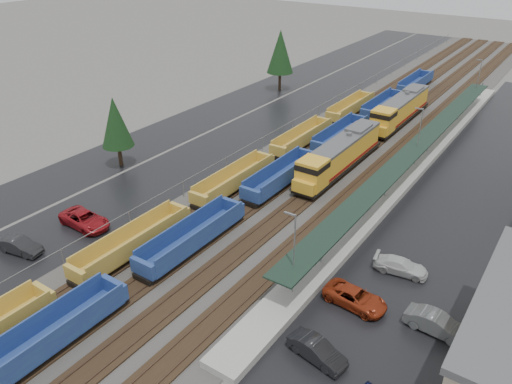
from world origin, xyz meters
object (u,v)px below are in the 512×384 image
locomotive_lead (339,156)px  parked_car_west_c (85,220)px  parked_car_east_a (317,350)px  parked_car_east_e (437,324)px  parked_car_east_b (355,298)px  well_string_yellow (190,208)px  parked_car_east_c (401,266)px  parked_car_west_b (20,246)px  locomotive_trail (400,110)px  well_string_blue (281,176)px

locomotive_lead → parked_car_west_c: 30.35m
parked_car_east_a → parked_car_east_e: size_ratio=0.94×
parked_car_east_e → parked_car_east_b: bearing=98.7°
parked_car_east_b → well_string_yellow: bearing=86.7°
parked_car_east_b → parked_car_east_e: bearing=-79.2°
parked_car_east_c → parked_car_west_c: bearing=101.5°
parked_car_west_b → parked_car_east_b: 31.02m
parked_car_west_c → well_string_yellow: bearing=-44.3°
locomotive_trail → parked_car_east_c: size_ratio=4.10×
parked_car_east_b → parked_car_east_e: 6.37m
parked_car_east_b → parked_car_east_c: (1.52, 6.25, -0.04)m
locomotive_trail → parked_car_east_a: (12.26, -49.25, -1.59)m
parked_car_east_b → well_string_blue: bearing=52.8°
well_string_yellow → parked_car_east_a: 22.47m
well_string_yellow → parked_car_west_c: (-7.66, -7.40, -0.32)m
parked_car_east_a → parked_car_east_c: parked_car_east_a is taller
locomotive_lead → parked_car_east_a: bearing=-66.5°
parked_car_west_c → parked_car_east_c: size_ratio=1.24×
parked_car_west_b → parked_car_west_c: bearing=-22.6°
parked_car_east_c → parked_car_east_e: (4.82, -5.62, 0.11)m
locomotive_lead → parked_car_west_b: 36.61m
parked_car_west_c → parked_car_east_c: parked_car_west_c is taller
locomotive_lead → well_string_blue: locomotive_lead is taller
parked_car_west_b → parked_car_east_a: 29.48m
parked_car_east_a → well_string_blue: bearing=47.4°
well_string_yellow → parked_car_west_b: size_ratio=20.51×
well_string_blue → parked_car_east_e: bearing=-32.0°
locomotive_lead → parked_car_east_e: bearing=-48.5°
locomotive_lead → parked_car_east_b: (12.11, -21.49, -1.61)m
locomotive_lead → parked_car_east_c: 20.51m
well_string_yellow → well_string_blue: bearing=71.1°
parked_car_east_b → parked_car_east_c: size_ratio=1.11×
locomotive_lead → parked_car_west_b: size_ratio=4.27×
parked_car_east_b → parked_car_east_e: size_ratio=1.09×
parked_car_east_e → well_string_blue: bearing=61.0°
well_string_blue → parked_car_east_b: well_string_blue is taller
parked_car_west_b → parked_car_east_a: bearing=-93.5°
parked_car_west_c → parked_car_east_c: (29.29, 10.71, -0.12)m
well_string_blue → parked_car_west_b: (-12.92, -25.57, -0.43)m
well_string_yellow → locomotive_lead: bearing=66.7°
well_string_yellow → parked_car_east_e: 26.55m
well_string_blue → well_string_yellow: bearing=-108.9°
parked_car_east_c → parked_car_east_e: size_ratio=0.98×
well_string_yellow → well_string_blue: well_string_blue is taller
well_string_yellow → parked_car_west_c: bearing=-136.0°
locomotive_lead → parked_car_east_c: size_ratio=4.10×
parked_car_west_b → locomotive_trail: bearing=-29.2°
parked_car_west_c → locomotive_lead: bearing=-29.4°
locomotive_trail → parked_car_east_c: (13.63, -36.24, -1.65)m
parked_car_west_c → parked_car_east_a: 28.02m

